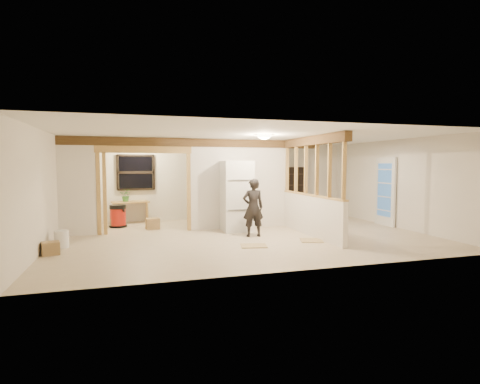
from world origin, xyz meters
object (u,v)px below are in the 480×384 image
object	(u,v)px
woman	(253,208)
bookshelf	(291,192)
refrigerator	(237,196)
shop_vac	(118,216)
work_table	(131,212)

from	to	relation	value
woman	bookshelf	size ratio (longest dim) A/B	0.85
woman	bookshelf	world-z (taller)	bookshelf
refrigerator	shop_vac	bearing A→B (deg)	153.96
bookshelf	refrigerator	bearing A→B (deg)	-138.98
woman	work_table	size ratio (longest dim) A/B	1.35
shop_vac	bookshelf	xyz separation A→B (m)	(5.72, 0.76, 0.53)
woman	shop_vac	world-z (taller)	woman
work_table	bookshelf	world-z (taller)	bookshelf
woman	shop_vac	distance (m)	4.10
work_table	shop_vac	size ratio (longest dim) A/B	1.64
work_table	bookshelf	distance (m)	5.40
work_table	shop_vac	xyz separation A→B (m)	(-0.35, -0.65, -0.01)
refrigerator	work_table	bearing A→B (deg)	141.82
bookshelf	work_table	bearing A→B (deg)	-178.88
refrigerator	woman	size ratio (longest dim) A/B	1.30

